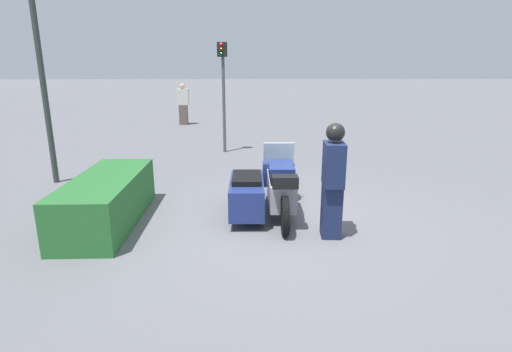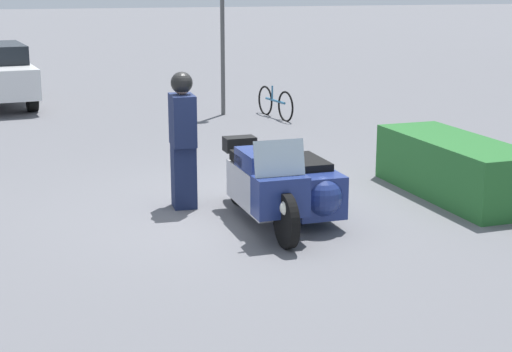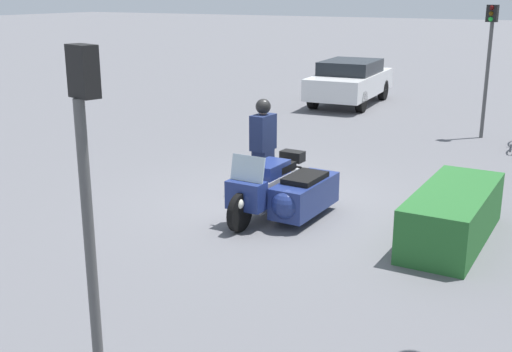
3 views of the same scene
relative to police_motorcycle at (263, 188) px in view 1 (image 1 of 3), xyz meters
The scene contains 7 objects.
ground_plane 0.95m from the police_motorcycle, 151.23° to the right, with size 160.00×160.00×0.00m, color slate.
police_motorcycle is the anchor object (origin of this frame).
officer_rider 1.49m from the police_motorcycle, 136.90° to the right, with size 0.49×0.32×1.72m.
hedge_bush_curbside 2.61m from the police_motorcycle, 98.13° to the left, with size 2.64×0.96×0.77m, color #28662D.
twin_lamp_post 5.67m from the police_motorcycle, 65.39° to the left, with size 0.33×1.41×4.23m.
traffic_light_near 5.54m from the police_motorcycle, ahead, with size 0.23×0.29×3.16m.
pedestrian_bystander 11.66m from the police_motorcycle, 14.82° to the left, with size 0.32×0.51×1.79m.
Camera 1 is at (-5.89, 0.75, 2.49)m, focal length 28.00 mm.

